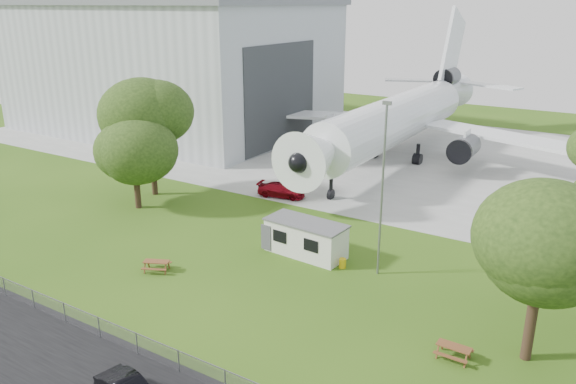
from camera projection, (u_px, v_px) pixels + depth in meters
The scene contains 16 objects.
ground at pixel (231, 280), 38.49m from camera, with size 160.00×160.00×0.00m, color #49701C.
asphalt_strip at pixel (72, 382), 28.04m from camera, with size 120.00×8.00×0.02m, color black.
concrete_apron at pixel (419, 157), 69.04m from camera, with size 120.00×46.00×0.03m, color #B7B7B2.
hangar at pixel (173, 64), 83.47m from camera, with size 43.00×31.00×18.55m.
airliner at pixel (400, 116), 66.64m from camera, with size 46.36×47.73×17.69m.
site_cabin at pixel (306, 238), 41.98m from camera, with size 6.84×3.13×2.62m.
picnic_west at pixel (157, 271), 39.75m from camera, with size 1.80×1.50×0.76m, color brown, non-canonical shape.
picnic_east at pixel (453, 358), 29.97m from camera, with size 1.80×1.50×0.76m, color brown, non-canonical shape.
fence at pixel (125, 348), 30.86m from camera, with size 58.00×0.04×1.30m, color gray.
lamp_mast at pixel (382, 193), 37.45m from camera, with size 0.16×0.16×12.00m, color slate.
tree_west_big at pixel (149, 117), 53.25m from camera, with size 8.33×8.33×11.96m.
tree_west_small at pixel (134, 156), 50.50m from camera, with size 7.26×7.26×8.59m.
tree_east_front at pixel (543, 243), 27.85m from camera, with size 7.62×7.62×10.52m.
car_ne_hatch at pixel (543, 274), 37.85m from camera, with size 1.53×3.81×1.30m, color maroon.
car_ne_sedan at pixel (523, 259), 39.90m from camera, with size 1.61×4.60×1.52m, color silver.
car_apron_van at pixel (281, 190), 54.71m from camera, with size 1.90×4.68×1.36m, color maroon.
Camera 1 is at (21.64, -27.22, 18.01)m, focal length 35.00 mm.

